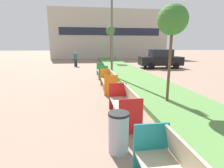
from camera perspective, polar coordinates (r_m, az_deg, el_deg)
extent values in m
cube|color=#568442|center=(11.16, 9.41, 1.23)|extent=(2.80, 120.00, 0.18)
cube|color=#B2AD9E|center=(34.37, -1.32, 15.58)|extent=(20.12, 7.83, 8.29)
cube|color=#1E2333|center=(30.47, -0.38, 16.77)|extent=(16.90, 0.08, 1.20)
cube|color=#197A7F|center=(3.29, 12.55, -19.94)|extent=(0.62, 0.04, 0.94)
cube|color=gray|center=(5.43, 3.60, -9.34)|extent=(0.52, 0.60, 0.42)
cube|color=#BCAD8E|center=(5.35, 3.63, -7.05)|extent=(0.58, 1.84, 0.05)
cube|color=#BCAD8E|center=(5.33, 6.52, -4.22)|extent=(0.14, 1.77, 0.48)
cube|color=red|center=(4.48, 6.13, -10.60)|extent=(0.62, 0.04, 0.94)
cube|color=red|center=(6.22, 1.86, -3.93)|extent=(0.62, 0.04, 0.94)
cube|color=gray|center=(8.99, -1.29, -0.53)|extent=(0.52, 0.60, 0.42)
cube|color=#BCAD8E|center=(8.94, -1.30, 0.90)|extent=(0.58, 2.16, 0.05)
cube|color=#BCAD8E|center=(8.93, 0.42, 2.60)|extent=(0.14, 2.07, 0.48)
cube|color=orange|center=(7.87, -0.33, -0.44)|extent=(0.62, 0.04, 0.94)
cube|color=orange|center=(10.01, -2.06, 2.32)|extent=(0.62, 0.04, 0.94)
cube|color=gray|center=(12.58, -3.32, 3.17)|extent=(0.52, 0.60, 0.42)
cube|color=#BCAD8E|center=(12.55, -3.34, 4.20)|extent=(0.58, 2.06, 0.05)
cube|color=#BCAD8E|center=(12.54, -2.12, 5.42)|extent=(0.14, 1.98, 0.48)
cube|color=#238C3D|center=(11.50, -2.89, 3.63)|extent=(0.62, 0.04, 0.94)
cube|color=#238C3D|center=(13.58, -3.72, 4.96)|extent=(0.62, 0.04, 0.94)
cylinder|color=#9EA0A5|center=(3.80, 2.15, -15.88)|extent=(0.42, 0.42, 0.83)
cylinder|color=black|center=(3.61, 2.21, -9.70)|extent=(0.44, 0.44, 0.05)
cylinder|color=#56595B|center=(12.13, -0.06, 21.35)|extent=(0.14, 0.14, 8.22)
cylinder|color=brown|center=(6.70, 18.16, 4.80)|extent=(0.10, 0.10, 2.80)
sphere|color=#38702D|center=(6.71, 19.18, 19.23)|extent=(1.05, 1.05, 1.05)
cylinder|color=brown|center=(22.00, -0.49, 11.40)|extent=(0.10, 0.10, 3.69)
sphere|color=#38702D|center=(22.07, -0.50, 17.01)|extent=(1.14, 1.14, 1.14)
cube|color=#232633|center=(19.76, -11.76, 6.78)|extent=(0.30, 0.22, 0.76)
cube|color=#236051|center=(19.71, -11.85, 8.76)|extent=(0.38, 0.24, 0.61)
sphere|color=tan|center=(19.69, -11.90, 9.95)|extent=(0.21, 0.21, 0.21)
cube|color=maroon|center=(19.75, -12.62, 7.73)|extent=(0.12, 0.20, 0.18)
cube|color=black|center=(18.52, 15.50, 7.29)|extent=(4.29, 1.99, 0.84)
cube|color=black|center=(18.47, 15.64, 9.70)|extent=(2.18, 1.66, 0.72)
cylinder|color=black|center=(18.30, 20.18, 5.61)|extent=(0.60, 0.20, 0.60)
cylinder|color=black|center=(19.90, 17.74, 6.26)|extent=(0.60, 0.20, 0.60)
cylinder|color=black|center=(17.25, 12.75, 5.69)|extent=(0.60, 0.20, 0.60)
cylinder|color=black|center=(18.94, 10.82, 6.34)|extent=(0.60, 0.20, 0.60)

